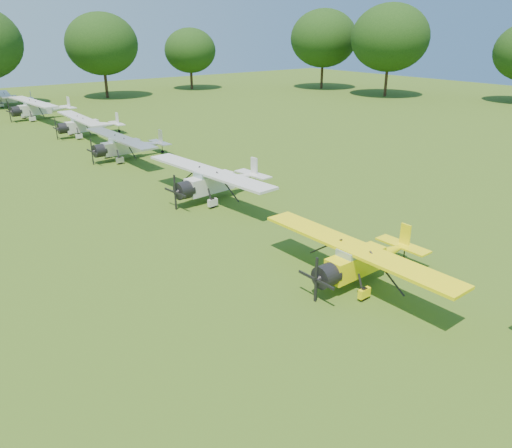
{
  "coord_description": "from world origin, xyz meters",
  "views": [
    {
      "loc": [
        -15.28,
        -19.69,
        10.2
      ],
      "look_at": [
        -1.79,
        -2.13,
        1.4
      ],
      "focal_mm": 35.0,
      "sensor_mm": 36.0,
      "label": 1
    }
  ],
  "objects_px": {
    "aircraft_7": "(9,98)",
    "aircraft_5": "(87,124)",
    "aircraft_3": "(216,179)",
    "aircraft_6": "(39,107)",
    "aircraft_4": "(127,144)",
    "aircraft_2": "(363,257)"
  },
  "relations": [
    {
      "from": "aircraft_3",
      "to": "aircraft_7",
      "type": "bearing_deg",
      "value": 85.24
    },
    {
      "from": "aircraft_2",
      "to": "aircraft_6",
      "type": "bearing_deg",
      "value": 87.76
    },
    {
      "from": "aircraft_3",
      "to": "aircraft_4",
      "type": "relative_size",
      "value": 1.05
    },
    {
      "from": "aircraft_6",
      "to": "aircraft_2",
      "type": "bearing_deg",
      "value": -95.46
    },
    {
      "from": "aircraft_3",
      "to": "aircraft_5",
      "type": "bearing_deg",
      "value": 83.28
    },
    {
      "from": "aircraft_3",
      "to": "aircraft_4",
      "type": "distance_m",
      "value": 13.0
    },
    {
      "from": "aircraft_7",
      "to": "aircraft_2",
      "type": "bearing_deg",
      "value": -82.79
    },
    {
      "from": "aircraft_5",
      "to": "aircraft_6",
      "type": "relative_size",
      "value": 0.88
    },
    {
      "from": "aircraft_3",
      "to": "aircraft_7",
      "type": "xyz_separation_m",
      "value": [
        -0.68,
        50.57,
        -0.19
      ]
    },
    {
      "from": "aircraft_7",
      "to": "aircraft_5",
      "type": "bearing_deg",
      "value": -79.81
    },
    {
      "from": "aircraft_3",
      "to": "aircraft_4",
      "type": "xyz_separation_m",
      "value": [
        -0.2,
        13.0,
        -0.05
      ]
    },
    {
      "from": "aircraft_3",
      "to": "aircraft_6",
      "type": "bearing_deg",
      "value": 85.06
    },
    {
      "from": "aircraft_4",
      "to": "aircraft_2",
      "type": "bearing_deg",
      "value": -93.88
    },
    {
      "from": "aircraft_2",
      "to": "aircraft_5",
      "type": "bearing_deg",
      "value": 86.08
    },
    {
      "from": "aircraft_2",
      "to": "aircraft_3",
      "type": "distance_m",
      "value": 13.11
    },
    {
      "from": "aircraft_5",
      "to": "aircraft_6",
      "type": "distance_m",
      "value": 13.12
    },
    {
      "from": "aircraft_2",
      "to": "aircraft_3",
      "type": "bearing_deg",
      "value": 83.56
    },
    {
      "from": "aircraft_2",
      "to": "aircraft_4",
      "type": "bearing_deg",
      "value": 86.53
    },
    {
      "from": "aircraft_4",
      "to": "aircraft_7",
      "type": "distance_m",
      "value": 37.57
    },
    {
      "from": "aircraft_4",
      "to": "aircraft_7",
      "type": "height_order",
      "value": "aircraft_4"
    },
    {
      "from": "aircraft_6",
      "to": "aircraft_7",
      "type": "relative_size",
      "value": 1.28
    },
    {
      "from": "aircraft_2",
      "to": "aircraft_4",
      "type": "height_order",
      "value": "aircraft_4"
    }
  ]
}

